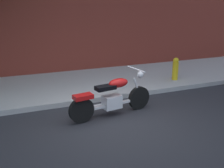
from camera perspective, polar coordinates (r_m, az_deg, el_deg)
ground_plane at (r=6.03m, az=0.94°, el=-8.70°), size 60.00×60.00×0.00m
sidewalk at (r=8.78m, az=-7.14°, el=-0.04°), size 21.05×3.32×0.14m
motorcycle at (r=6.32m, az=-0.05°, el=-2.99°), size 2.21×0.72×1.10m
fire_hydrant at (r=9.18m, az=13.61°, el=2.85°), size 0.20×0.20×0.91m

